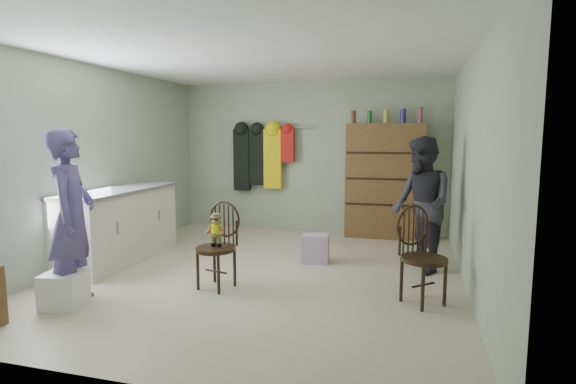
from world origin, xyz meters
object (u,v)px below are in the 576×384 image
(counter, at_px, (119,225))
(chair_far, at_px, (420,251))
(chair_front, at_px, (218,239))
(dresser, at_px, (385,181))

(counter, xyz_separation_m, chair_far, (3.71, -0.48, 0.04))
(counter, bearing_deg, chair_front, -19.67)
(chair_front, bearing_deg, counter, 173.73)
(counter, bearing_deg, chair_far, -7.30)
(counter, xyz_separation_m, chair_front, (1.65, -0.59, 0.05))
(chair_far, bearing_deg, counter, 129.97)
(counter, relative_size, chair_far, 1.96)
(counter, distance_m, chair_front, 1.75)
(counter, bearing_deg, dresser, 35.69)
(counter, relative_size, dresser, 0.91)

